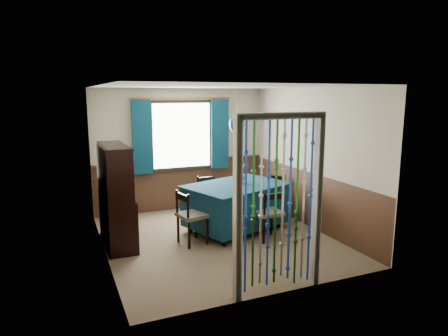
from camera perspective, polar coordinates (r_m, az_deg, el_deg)
name	(u,v)px	position (r m, az deg, el deg)	size (l,w,h in m)	color
floor	(218,239)	(6.77, -0.90, -10.09)	(4.00, 4.00, 0.00)	brown
ceiling	(217,86)	(6.33, -0.97, 11.59)	(4.00, 4.00, 0.00)	silver
wall_back	(181,150)	(8.30, -6.13, 2.62)	(3.60, 3.60, 0.00)	#B9AF97
wall_front	(282,193)	(4.68, 8.30, -3.58)	(3.60, 3.60, 0.00)	#B9AF97
wall_left	(102,174)	(6.01, -17.06, -0.81)	(4.00, 4.00, 0.00)	#B9AF97
wall_right	(311,158)	(7.29, 12.29, 1.35)	(4.00, 4.00, 0.00)	#B9AF97
wainscot_back	(182,185)	(8.42, -6.00, -2.45)	(3.60, 3.60, 0.00)	#492C1B
wainscot_front	(280,254)	(4.93, 7.98, -12.03)	(3.60, 3.60, 0.00)	#492C1B
wainscot_left	(106,224)	(6.19, -16.55, -7.61)	(4.00, 4.00, 0.00)	#492C1B
wainscot_right	(308,199)	(7.44, 11.97, -4.37)	(4.00, 4.00, 0.00)	#492C1B
window	(182,135)	(8.22, -6.07, 4.65)	(1.32, 0.12, 1.42)	black
doorway	(279,208)	(4.78, 7.87, -5.75)	(1.16, 0.12, 2.18)	silver
dining_table	(237,204)	(7.08, 1.81, -5.13)	(2.00, 1.67, 0.82)	#0E3449
chair_near	(269,213)	(6.64, 6.46, -6.46)	(0.43, 0.41, 0.85)	black
chair_far	(209,197)	(7.65, -2.17, -4.14)	(0.43, 0.41, 0.84)	black
chair_left	(191,216)	(6.44, -4.78, -6.82)	(0.49, 0.51, 0.88)	black
chair_right	(273,195)	(7.82, 7.03, -3.87)	(0.57, 0.57, 0.84)	black
sideboard	(116,210)	(6.61, -15.13, -5.81)	(0.45, 1.23, 1.61)	black
pendant_lamp	(237,124)	(6.83, 1.87, 6.35)	(0.27, 0.27, 0.78)	olive
vase_table	(239,177)	(7.12, 2.09, -1.23)	(0.21, 0.21, 0.22)	navy
bowl_shelf	(121,179)	(6.23, -14.49, -1.47)	(0.20, 0.20, 0.05)	beige
vase_sideboard	(117,187)	(6.75, -15.02, -2.65)	(0.16, 0.16, 0.16)	beige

